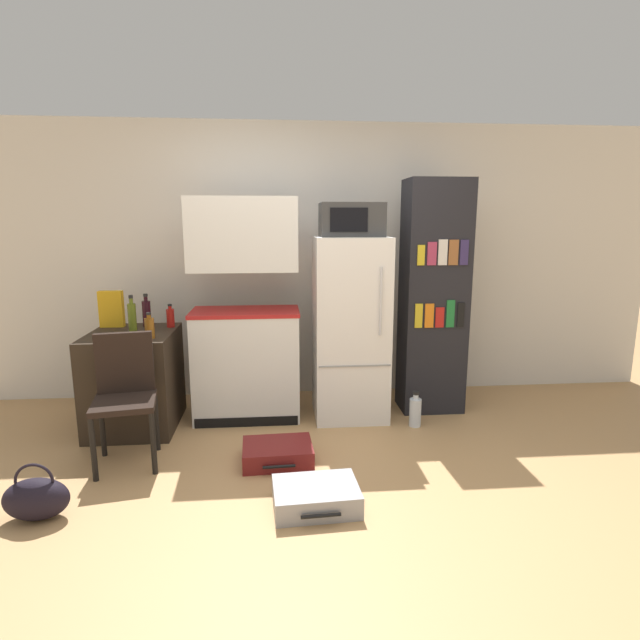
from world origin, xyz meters
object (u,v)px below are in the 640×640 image
Objects in this scene: side_table at (135,380)px; water_bottle_front at (415,411)px; suitcase_small_flat at (278,453)px; microwave at (351,220)px; suitcase_large_flat at (316,496)px; bookshelf at (433,298)px; chair at (125,387)px; bottle_wine_dark at (147,313)px; handbag at (36,498)px; bottle_ketchup_red at (170,317)px; bottle_amber_beer at (150,327)px; cereal_box at (111,309)px; kitchen_hutch at (245,320)px; bottle_olive_oil at (132,317)px; refrigerator at (350,329)px.

side_table is 2.28m from water_bottle_front.
side_table is 1.58× the size of suitcase_small_flat.
microwave is 0.98× the size of suitcase_large_flat.
chair is (-2.39, -0.78, -0.47)m from bookshelf.
bottle_wine_dark reaches higher than chair.
bottle_ketchup_red is at bearing 72.16° from handbag.
handbag reaches higher than water_bottle_front.
bottle_ketchup_red is 0.39× the size of suitcase_small_flat.
bottle_amber_beer reaches higher than handbag.
water_bottle_front is at bearing -5.16° from side_table.
microwave reaches higher than bottle_ketchup_red.
bottle_wine_dark is 0.29m from cereal_box.
microwave is 1.64m from water_bottle_front.
bookshelf reaches higher than bottle_amber_beer.
chair reaches higher than handbag.
kitchen_hutch is 5.09× the size of handbag.
bottle_ketchup_red reaches higher than suitcase_large_flat.
water_bottle_front is at bearing 0.36° from bottle_amber_beer.
bottle_amber_beer is 0.65× the size of cereal_box.
bookshelf reaches higher than handbag.
bottle_wine_dark reaches higher than water_bottle_front.
side_table is at bearing -145.43° from bottle_ketchup_red.
bottle_wine_dark is at bearing 175.43° from microwave.
suitcase_small_flat is 1.46m from handbag.
bookshelf is 2.48m from bottle_olive_oil.
bottle_wine_dark is 0.26m from bottle_olive_oil.
bottle_amber_beer is 2.19m from water_bottle_front.
refrigerator is 4.22× the size of handbag.
bookshelf is 6.77× the size of water_bottle_front.
cereal_box is at bearing 173.96° from bottle_ketchup_red.
cereal_box reaches higher than chair.
suitcase_small_flat is at bearing -35.65° from cereal_box.
bottle_ketchup_red is 0.49m from cereal_box.
bookshelf reaches higher than suitcase_small_flat.
bottle_wine_dark is at bearing -2.51° from cereal_box.
bottle_olive_oil is 0.59× the size of suitcase_large_flat.
bookshelf reaches higher than water_bottle_front.
bottle_olive_oil is 0.84× the size of handbag.
refrigerator is at bearing 71.54° from microwave.
side_table is at bearing 132.63° from bottle_amber_beer.
bookshelf reaches higher than refrigerator.
side_table is 2.60× the size of cereal_box.
chair reaches higher than side_table.
kitchen_hutch reaches higher than bottle_wine_dark.
bookshelf is at bearing 7.64° from microwave.
suitcase_small_flat is (0.25, -0.87, -0.77)m from kitchen_hutch.
refrigerator reaches higher than bottle_amber_beer.
microwave is 1.78m from bottle_amber_beer.
side_table is 1.39m from suitcase_small_flat.
kitchen_hutch is at bearing 32.96° from chair.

